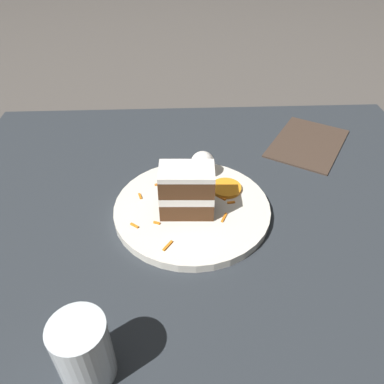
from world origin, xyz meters
The scene contains 9 objects.
ground_plane centered at (0.00, 0.00, 0.00)m, with size 6.00×6.00×0.00m, color #4C4742.
dining_table centered at (0.00, 0.00, 0.02)m, with size 1.04×0.83×0.03m, color #282D33.
plate centered at (-0.03, -0.02, 0.04)m, with size 0.29×0.29×0.02m, color silver.
cake_slice centered at (-0.04, -0.03, 0.10)m, with size 0.10×0.06×0.09m.
cream_dollop centered at (0.00, 0.08, 0.08)m, with size 0.05×0.04×0.05m, color white.
orange_garnish centered at (0.04, 0.03, 0.05)m, with size 0.06×0.06×0.01m, color orange.
carrot_shreds_scatter centered at (-0.05, -0.02, 0.05)m, with size 0.19×0.19×0.00m.
drinking_glass centered at (-0.17, -0.31, 0.08)m, with size 0.07×0.07×0.10m.
menu_card centered at (0.26, 0.21, 0.04)m, with size 0.15×0.22×0.00m, color #423328.
Camera 1 is at (-0.05, -0.54, 0.51)m, focal length 35.00 mm.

